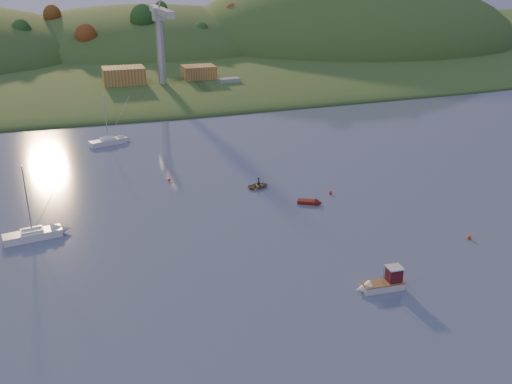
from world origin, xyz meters
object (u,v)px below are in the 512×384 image
object	(u,v)px
red_tender	(313,202)
sailboat_near	(33,234)
sailboat_far	(108,141)
fishing_boat	(380,284)
canoe	(259,186)

from	to	relation	value
red_tender	sailboat_near	bearing A→B (deg)	-152.66
sailboat_far	fishing_boat	bearing A→B (deg)	-88.57
fishing_boat	sailboat_far	bearing A→B (deg)	-67.01
canoe	red_tender	world-z (taller)	red_tender
fishing_boat	sailboat_far	size ratio (longest dim) A/B	0.54
sailboat_far	sailboat_near	bearing A→B (deg)	-126.08
red_tender	sailboat_far	bearing A→B (deg)	151.16
fishing_boat	canoe	xyz separation A→B (m)	(-2.57, 33.04, -0.41)
fishing_boat	sailboat_far	distance (m)	68.69
sailboat_far	red_tender	xyz separation A→B (m)	(25.94, -40.43, -0.41)
sailboat_far	red_tender	bearing A→B (deg)	-75.49
sailboat_near	sailboat_far	world-z (taller)	sailboat_far
fishing_boat	canoe	bearing A→B (deg)	-82.18
canoe	red_tender	size ratio (longest dim) A/B	0.90
sailboat_far	canoe	world-z (taller)	sailboat_far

